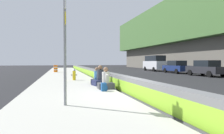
{
  "coord_description": "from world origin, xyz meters",
  "views": [
    {
      "loc": [
        -7.9,
        3.13,
        1.56
      ],
      "look_at": [
        8.58,
        -1.23,
        1.1
      ],
      "focal_mm": 31.44,
      "sensor_mm": 36.0,
      "label": 1
    }
  ],
  "objects_px": {
    "backpack": "(104,87)",
    "parked_car_fourth": "(176,67)",
    "construction_barrel": "(56,69)",
    "parked_car_third": "(206,68)",
    "seated_person_middle": "(100,79)",
    "parked_car_midline": "(155,63)",
    "seated_person_foreground": "(106,82)",
    "route_sign_post": "(65,42)",
    "fire_hydrant": "(74,74)",
    "seated_person_rear": "(97,79)"
  },
  "relations": [
    {
      "from": "backpack",
      "to": "parked_car_fourth",
      "type": "distance_m",
      "value": 19.44
    },
    {
      "from": "construction_barrel",
      "to": "parked_car_third",
      "type": "relative_size",
      "value": 0.21
    },
    {
      "from": "seated_person_middle",
      "to": "parked_car_midline",
      "type": "relative_size",
      "value": 0.24
    },
    {
      "from": "seated_person_foreground",
      "to": "backpack",
      "type": "distance_m",
      "value": 0.84
    },
    {
      "from": "route_sign_post",
      "to": "parked_car_fourth",
      "type": "height_order",
      "value": "route_sign_post"
    },
    {
      "from": "fire_hydrant",
      "to": "seated_person_middle",
      "type": "height_order",
      "value": "seated_person_middle"
    },
    {
      "from": "fire_hydrant",
      "to": "parked_car_midline",
      "type": "height_order",
      "value": "parked_car_midline"
    },
    {
      "from": "fire_hydrant",
      "to": "parked_car_midline",
      "type": "bearing_deg",
      "value": -44.42
    },
    {
      "from": "construction_barrel",
      "to": "parked_car_midline",
      "type": "height_order",
      "value": "parked_car_midline"
    },
    {
      "from": "seated_person_foreground",
      "to": "parked_car_fourth",
      "type": "relative_size",
      "value": 0.25
    },
    {
      "from": "seated_person_foreground",
      "to": "parked_car_fourth",
      "type": "bearing_deg",
      "value": -43.92
    },
    {
      "from": "seated_person_middle",
      "to": "parked_car_fourth",
      "type": "xyz_separation_m",
      "value": [
        11.98,
        -12.96,
        0.34
      ]
    },
    {
      "from": "seated_person_middle",
      "to": "parked_car_midline",
      "type": "bearing_deg",
      "value": -35.21
    },
    {
      "from": "parked_car_fourth",
      "to": "fire_hydrant",
      "type": "bearing_deg",
      "value": 119.73
    },
    {
      "from": "construction_barrel",
      "to": "backpack",
      "type": "bearing_deg",
      "value": -171.95
    },
    {
      "from": "seated_person_middle",
      "to": "seated_person_rear",
      "type": "xyz_separation_m",
      "value": [
        0.95,
        0.04,
        -0.05
      ]
    },
    {
      "from": "fire_hydrant",
      "to": "parked_car_midline",
      "type": "distance_m",
      "value": 20.42
    },
    {
      "from": "seated_person_foreground",
      "to": "parked_car_fourth",
      "type": "height_order",
      "value": "parked_car_fourth"
    },
    {
      "from": "seated_person_rear",
      "to": "parked_car_midline",
      "type": "height_order",
      "value": "parked_car_midline"
    },
    {
      "from": "parked_car_third",
      "to": "parked_car_midline",
      "type": "xyz_separation_m",
      "value": [
        12.14,
        -0.13,
        0.49
      ]
    },
    {
      "from": "fire_hydrant",
      "to": "seated_person_foreground",
      "type": "bearing_deg",
      "value": -166.49
    },
    {
      "from": "seated_person_rear",
      "to": "seated_person_middle",
      "type": "bearing_deg",
      "value": -177.87
    },
    {
      "from": "seated_person_foreground",
      "to": "seated_person_middle",
      "type": "relative_size",
      "value": 0.94
    },
    {
      "from": "route_sign_post",
      "to": "fire_hydrant",
      "type": "bearing_deg",
      "value": -5.7
    },
    {
      "from": "fire_hydrant",
      "to": "seated_person_rear",
      "type": "xyz_separation_m",
      "value": [
        -2.9,
        -1.25,
        -0.12
      ]
    },
    {
      "from": "seated_person_foreground",
      "to": "parked_car_third",
      "type": "distance_m",
      "value": 15.04
    },
    {
      "from": "seated_person_middle",
      "to": "seated_person_rear",
      "type": "distance_m",
      "value": 0.95
    },
    {
      "from": "fire_hydrant",
      "to": "seated_person_foreground",
      "type": "distance_m",
      "value": 5.48
    },
    {
      "from": "seated_person_foreground",
      "to": "parked_car_fourth",
      "type": "xyz_separation_m",
      "value": [
        13.46,
        -12.96,
        0.37
      ]
    },
    {
      "from": "seated_person_rear",
      "to": "parked_car_third",
      "type": "relative_size",
      "value": 0.23
    },
    {
      "from": "route_sign_post",
      "to": "parked_car_third",
      "type": "height_order",
      "value": "route_sign_post"
    },
    {
      "from": "route_sign_post",
      "to": "seated_person_rear",
      "type": "relative_size",
      "value": 3.4
    },
    {
      "from": "route_sign_post",
      "to": "backpack",
      "type": "relative_size",
      "value": 9.0
    },
    {
      "from": "seated_person_middle",
      "to": "backpack",
      "type": "bearing_deg",
      "value": 172.94
    },
    {
      "from": "seated_person_foreground",
      "to": "fire_hydrant",
      "type": "bearing_deg",
      "value": 13.51
    },
    {
      "from": "backpack",
      "to": "parked_car_midline",
      "type": "relative_size",
      "value": 0.08
    },
    {
      "from": "route_sign_post",
      "to": "fire_hydrant",
      "type": "distance_m",
      "value": 8.99
    },
    {
      "from": "fire_hydrant",
      "to": "parked_car_fourth",
      "type": "height_order",
      "value": "parked_car_fourth"
    },
    {
      "from": "seated_person_foreground",
      "to": "parked_car_midline",
      "type": "relative_size",
      "value": 0.22
    },
    {
      "from": "seated_person_middle",
      "to": "parked_car_third",
      "type": "xyz_separation_m",
      "value": [
        6.28,
        -12.87,
        0.34
      ]
    },
    {
      "from": "route_sign_post",
      "to": "backpack",
      "type": "xyz_separation_m",
      "value": [
        2.7,
        -1.88,
        -1.88
      ]
    },
    {
      "from": "construction_barrel",
      "to": "parked_car_fourth",
      "type": "bearing_deg",
      "value": -105.83
    },
    {
      "from": "seated_person_middle",
      "to": "parked_car_fourth",
      "type": "distance_m",
      "value": 17.65
    },
    {
      "from": "route_sign_post",
      "to": "parked_car_midline",
      "type": "relative_size",
      "value": 0.7
    },
    {
      "from": "seated_person_middle",
      "to": "construction_barrel",
      "type": "height_order",
      "value": "seated_person_middle"
    },
    {
      "from": "parked_car_third",
      "to": "parked_car_midline",
      "type": "bearing_deg",
      "value": -0.61
    },
    {
      "from": "parked_car_third",
      "to": "seated_person_middle",
      "type": "bearing_deg",
      "value": 116.02
    },
    {
      "from": "seated_person_foreground",
      "to": "parked_car_midline",
      "type": "height_order",
      "value": "parked_car_midline"
    },
    {
      "from": "seated_person_middle",
      "to": "parked_car_third",
      "type": "height_order",
      "value": "parked_car_third"
    },
    {
      "from": "parked_car_fourth",
      "to": "seated_person_foreground",
      "type": "bearing_deg",
      "value": 136.08
    }
  ]
}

